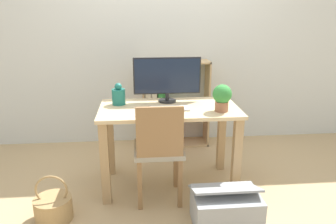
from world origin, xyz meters
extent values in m
plane|color=tan|center=(0.00, 0.00, 0.00)|extent=(10.00, 10.00, 0.00)
cube|color=silver|center=(0.00, 1.12, 1.30)|extent=(8.00, 0.05, 2.60)
cube|color=#D8BC8C|center=(0.00, 0.00, 0.73)|extent=(1.20, 0.63, 0.03)
cube|color=tan|center=(-0.55, -0.26, 0.36)|extent=(0.07, 0.07, 0.71)
cube|color=tan|center=(0.55, -0.26, 0.36)|extent=(0.07, 0.07, 0.71)
cube|color=tan|center=(-0.55, 0.26, 0.36)|extent=(0.07, 0.07, 0.71)
cube|color=tan|center=(0.55, 0.26, 0.36)|extent=(0.07, 0.07, 0.71)
cylinder|color=#232326|center=(0.00, 0.18, 0.75)|extent=(0.16, 0.16, 0.02)
cylinder|color=#232326|center=(0.00, 0.18, 0.79)|extent=(0.04, 0.04, 0.07)
cube|color=#232326|center=(0.00, 0.19, 0.98)|extent=(0.61, 0.02, 0.33)
cube|color=#192338|center=(0.00, 0.18, 0.98)|extent=(0.58, 0.03, 0.31)
cube|color=silver|center=(0.00, -0.06, 0.75)|extent=(0.33, 0.13, 0.02)
cylinder|color=#1E7266|center=(-0.44, 0.13, 0.81)|extent=(0.12, 0.12, 0.14)
sphere|color=#1E7266|center=(-0.44, 0.13, 0.91)|extent=(0.06, 0.06, 0.06)
cylinder|color=#9E6647|center=(0.42, -0.15, 0.79)|extent=(0.11, 0.11, 0.08)
sphere|color=#388C3D|center=(0.42, -0.15, 0.89)|extent=(0.16, 0.16, 0.16)
cube|color=#9E937F|center=(-0.11, -0.22, 0.45)|extent=(0.40, 0.40, 0.04)
cube|color=olive|center=(-0.11, -0.40, 0.67)|extent=(0.36, 0.03, 0.40)
cube|color=olive|center=(-0.27, -0.38, 0.22)|extent=(0.04, 0.04, 0.43)
cube|color=olive|center=(0.06, -0.38, 0.22)|extent=(0.04, 0.04, 0.43)
cube|color=olive|center=(-0.27, -0.05, 0.22)|extent=(0.04, 0.04, 0.43)
cube|color=olive|center=(0.06, -0.05, 0.22)|extent=(0.04, 0.04, 0.43)
cube|color=tan|center=(-0.21, 0.95, 0.50)|extent=(0.02, 0.28, 1.00)
cube|color=tan|center=(0.54, 0.95, 0.50)|extent=(0.02, 0.28, 1.00)
cube|color=tan|center=(0.16, 0.95, 0.01)|extent=(0.76, 0.28, 0.02)
cube|color=tan|center=(0.16, 0.95, 0.99)|extent=(0.76, 0.28, 0.02)
cube|color=tan|center=(0.16, 0.95, 0.50)|extent=(0.73, 0.28, 0.02)
cube|color=beige|center=(-0.16, 0.95, 0.19)|extent=(0.06, 0.24, 0.35)
cube|color=red|center=(-0.09, 0.95, 0.20)|extent=(0.04, 0.24, 0.36)
cube|color=black|center=(-0.03, 0.95, 0.15)|extent=(0.06, 0.24, 0.27)
cube|color=beige|center=(0.05, 0.95, 0.21)|extent=(0.05, 0.24, 0.38)
cube|color=red|center=(0.11, 0.95, 0.18)|extent=(0.05, 0.24, 0.32)
cube|color=beige|center=(-0.15, 0.95, 0.69)|extent=(0.07, 0.24, 0.37)
cube|color=beige|center=(-0.09, 0.95, 0.70)|extent=(0.06, 0.24, 0.39)
cube|color=#2D7F38|center=(-0.01, 0.95, 0.70)|extent=(0.06, 0.24, 0.37)
cube|color=#2D7F38|center=(0.05, 0.95, 0.68)|extent=(0.05, 0.24, 0.34)
cylinder|color=tan|center=(-0.93, -0.45, 0.09)|extent=(0.29, 0.29, 0.18)
torus|color=tan|center=(-0.93, -0.45, 0.25)|extent=(0.24, 0.02, 0.24)
cube|color=#999EA3|center=(0.37, -0.63, 0.13)|extent=(0.49, 0.35, 0.26)
cube|color=#999EA3|center=(0.37, -0.56, 0.26)|extent=(0.50, 0.34, 0.14)
camera|label=1|loc=(-0.25, -2.70, 1.56)|focal=35.00mm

